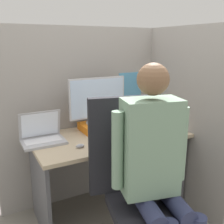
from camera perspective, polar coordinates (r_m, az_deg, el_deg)
The scene contains 11 objects.
cubicle_panel_back at distance 2.56m, azimuth -4.24°, elevation -0.56°, with size 1.81×0.05×1.64m.
cubicle_panel_right at distance 2.57m, azimuth 13.78°, elevation -0.90°, with size 0.04×1.30×1.64m.
desk at distance 2.34m, azimuth -0.54°, elevation -9.29°, with size 1.31×0.67×0.73m.
paper_box at distance 2.39m, azimuth -3.05°, elevation -3.17°, with size 0.31×0.24×0.07m.
monitor at distance 2.33m, azimuth -3.16°, elevation 2.52°, with size 0.53×0.22×0.41m.
laptop at distance 2.16m, azimuth -14.90°, elevation -5.16°, with size 0.33×0.23×0.24m.
mouse at distance 2.01m, azimuth -6.95°, elevation -7.35°, with size 0.07×0.04×0.03m.
stapler at distance 2.53m, azimuth 10.90°, elevation -2.62°, with size 0.05×0.15×0.04m.
carrot_toy at distance 2.07m, azimuth 3.01°, elevation -6.44°, with size 0.04×0.12×0.04m.
office_chair at distance 1.81m, azimuth 5.03°, elevation -15.64°, with size 0.56×0.61×1.16m.
person at distance 1.61m, azimuth 9.60°, elevation -10.94°, with size 0.47×0.47×1.39m.
Camera 1 is at (-0.99, -1.56, 1.50)m, focal length 42.00 mm.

